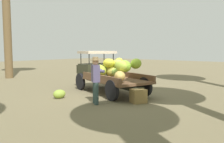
% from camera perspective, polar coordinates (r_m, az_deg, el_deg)
% --- Properties ---
extents(ground_plane, '(60.00, 60.00, 0.00)m').
position_cam_1_polar(ground_plane, '(9.95, -0.48, -5.62)').
color(ground_plane, '#716548').
extents(truck, '(4.66, 2.78, 1.83)m').
position_cam_1_polar(truck, '(10.36, -1.40, -0.04)').
color(truck, '#303121').
rests_on(truck, ground).
extents(farmer, '(0.58, 0.55, 1.66)m').
position_cam_1_polar(farmer, '(8.08, -4.03, -1.46)').
color(farmer, '#334946').
rests_on(farmer, ground).
extents(wooden_crate, '(0.64, 0.66, 0.49)m').
position_cam_1_polar(wooden_crate, '(8.42, 6.50, -6.00)').
color(wooden_crate, olive).
rests_on(wooden_crate, ground).
extents(loose_banana_bunch, '(0.47, 0.57, 0.35)m').
position_cam_1_polar(loose_banana_bunch, '(9.33, -12.85, -5.42)').
color(loose_banana_bunch, '#92B13C').
rests_on(loose_banana_bunch, ground).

